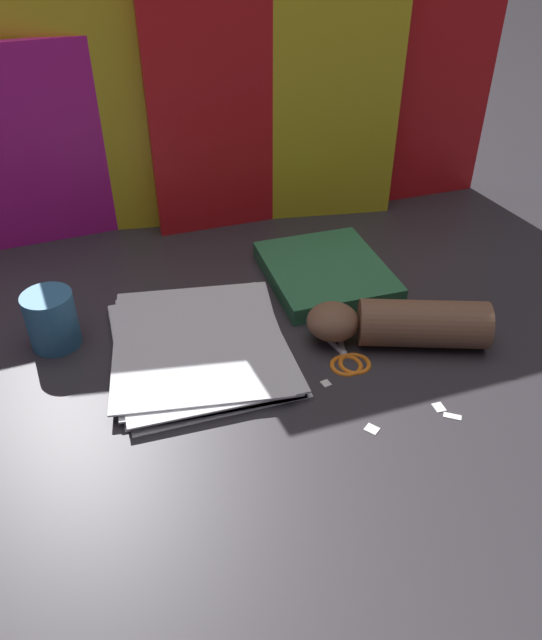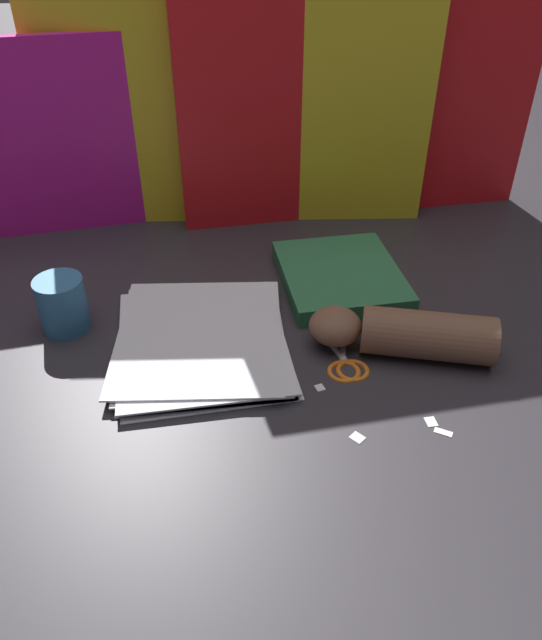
{
  "view_description": "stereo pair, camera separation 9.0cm",
  "coord_description": "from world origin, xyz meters",
  "px_view_note": "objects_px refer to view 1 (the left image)",
  "views": [
    {
      "loc": [
        -0.14,
        -0.75,
        0.59
      ],
      "look_at": [
        0.03,
        -0.04,
        0.06
      ],
      "focal_mm": 35.0,
      "sensor_mm": 36.0,
      "label": 1
    },
    {
      "loc": [
        -0.06,
        -0.76,
        0.59
      ],
      "look_at": [
        0.03,
        -0.04,
        0.06
      ],
      "focal_mm": 35.0,
      "sensor_mm": 36.0,
      "label": 2
    }
  ],
  "objects_px": {
    "paper_stack": "(200,346)",
    "scissors": "(345,354)",
    "book_closed": "(326,272)",
    "mug": "(52,320)",
    "hand_forearm": "(401,323)"
  },
  "relations": [
    {
      "from": "hand_forearm",
      "to": "paper_stack",
      "type": "bearing_deg",
      "value": 170.26
    },
    {
      "from": "scissors",
      "to": "hand_forearm",
      "type": "relative_size",
      "value": 0.52
    },
    {
      "from": "paper_stack",
      "to": "mug",
      "type": "bearing_deg",
      "value": 161.72
    },
    {
      "from": "book_closed",
      "to": "mug",
      "type": "xyz_separation_m",
      "value": [
        -0.45,
        -0.08,
        0.03
      ]
    },
    {
      "from": "paper_stack",
      "to": "book_closed",
      "type": "relative_size",
      "value": 1.29
    },
    {
      "from": "mug",
      "to": "book_closed",
      "type": "bearing_deg",
      "value": 9.64
    },
    {
      "from": "mug",
      "to": "scissors",
      "type": "bearing_deg",
      "value": -17.75
    },
    {
      "from": "book_closed",
      "to": "mug",
      "type": "bearing_deg",
      "value": -170.36
    },
    {
      "from": "book_closed",
      "to": "scissors",
      "type": "relative_size",
      "value": 1.68
    },
    {
      "from": "book_closed",
      "to": "paper_stack",
      "type": "bearing_deg",
      "value": -148.91
    },
    {
      "from": "paper_stack",
      "to": "scissors",
      "type": "bearing_deg",
      "value": -17.21
    },
    {
      "from": "mug",
      "to": "hand_forearm",
      "type": "bearing_deg",
      "value": -13.35
    },
    {
      "from": "paper_stack",
      "to": "book_closed",
      "type": "distance_m",
      "value": 0.28
    },
    {
      "from": "book_closed",
      "to": "mug",
      "type": "height_order",
      "value": "mug"
    },
    {
      "from": "paper_stack",
      "to": "scissors",
      "type": "distance_m",
      "value": 0.22
    }
  ]
}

